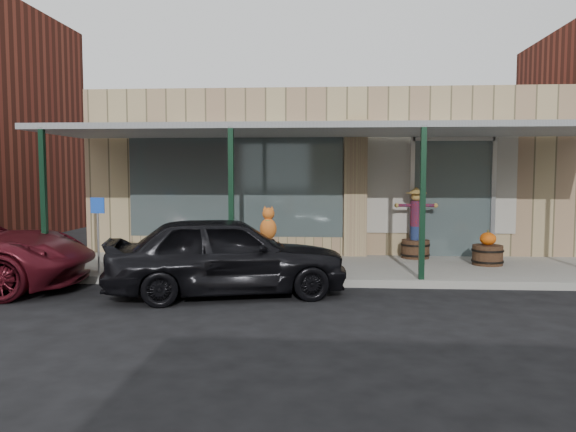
# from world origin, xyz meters

# --- Properties ---
(ground) EXTENTS (120.00, 120.00, 0.00)m
(ground) POSITION_xyz_m (0.00, 0.00, 0.00)
(ground) COLOR black
(ground) RESTS_ON ground
(sidewalk) EXTENTS (40.00, 3.20, 0.15)m
(sidewalk) POSITION_xyz_m (0.00, 3.60, 0.07)
(sidewalk) COLOR gray
(sidewalk) RESTS_ON ground
(storefront) EXTENTS (12.00, 6.25, 4.20)m
(storefront) POSITION_xyz_m (-0.00, 8.16, 2.09)
(storefront) COLOR tan
(storefront) RESTS_ON ground
(awning) EXTENTS (12.00, 3.00, 3.04)m
(awning) POSITION_xyz_m (0.00, 3.56, 3.01)
(awning) COLOR slate
(awning) RESTS_ON ground
(block_buildings_near) EXTENTS (61.00, 8.00, 8.00)m
(block_buildings_near) POSITION_xyz_m (2.01, 9.20, 3.77)
(block_buildings_near) COLOR maroon
(block_buildings_near) RESTS_ON ground
(barrel_scarecrow) EXTENTS (1.01, 0.77, 1.67)m
(barrel_scarecrow) POSITION_xyz_m (2.10, 4.80, 0.71)
(barrel_scarecrow) COLOR #49321D
(barrel_scarecrow) RESTS_ON sidewalk
(barrel_pumpkin) EXTENTS (0.71, 0.71, 0.76)m
(barrel_pumpkin) POSITION_xyz_m (3.51, 3.92, 0.42)
(barrel_pumpkin) COLOR #49321D
(barrel_pumpkin) RESTS_ON sidewalk
(handicap_sign) EXTENTS (0.31, 0.09, 1.51)m
(handicap_sign) POSITION_xyz_m (-4.53, 2.40, 1.12)
(handicap_sign) COLOR gray
(handicap_sign) RESTS_ON sidewalk
(parked_sedan) EXTENTS (4.46, 2.65, 1.53)m
(parked_sedan) POSITION_xyz_m (-1.72, 1.23, 0.71)
(parked_sedan) COLOR black
(parked_sedan) RESTS_ON ground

